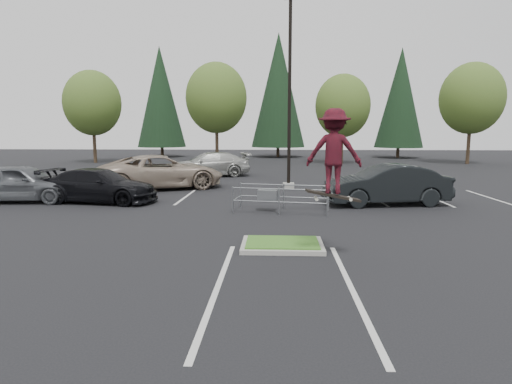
{
  "coord_description": "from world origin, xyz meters",
  "views": [
    {
      "loc": [
        -0.18,
        -11.29,
        3.14
      ],
      "look_at": [
        -0.79,
        1.5,
        1.3
      ],
      "focal_mm": 30.0,
      "sensor_mm": 36.0,
      "label": 1
    }
  ],
  "objects_px": {
    "conif_c": "(400,98)",
    "decid_b": "(216,100)",
    "car_far_silver": "(210,164)",
    "decid_d": "(471,101)",
    "conif_a": "(161,97)",
    "skateboarder": "(334,152)",
    "light_pole": "(289,104)",
    "car_l_tan": "(160,172)",
    "decid_a": "(93,105)",
    "car_l_grey": "(21,183)",
    "conif_b": "(278,90)",
    "cart_corral": "(271,195)",
    "car_l_black": "(98,186)",
    "car_r_charc": "(386,185)",
    "decid_c": "(342,108)"
  },
  "relations": [
    {
      "from": "car_l_black",
      "to": "conif_b",
      "type": "bearing_deg",
      "value": -5.29
    },
    {
      "from": "conif_a",
      "to": "conif_b",
      "type": "relative_size",
      "value": 0.9
    },
    {
      "from": "car_far_silver",
      "to": "car_r_charc",
      "type": "bearing_deg",
      "value": 23.0
    },
    {
      "from": "skateboarder",
      "to": "decid_a",
      "type": "bearing_deg",
      "value": -48.2
    },
    {
      "from": "decid_c",
      "to": "car_far_silver",
      "type": "bearing_deg",
      "value": -132.31
    },
    {
      "from": "car_l_tan",
      "to": "car_l_black",
      "type": "distance_m",
      "value": 4.75
    },
    {
      "from": "conif_c",
      "to": "decid_b",
      "type": "bearing_deg",
      "value": -155.86
    },
    {
      "from": "cart_corral",
      "to": "car_l_black",
      "type": "distance_m",
      "value": 7.84
    },
    {
      "from": "decid_b",
      "to": "conif_c",
      "type": "relative_size",
      "value": 0.77
    },
    {
      "from": "skateboarder",
      "to": "car_l_black",
      "type": "distance_m",
      "value": 12.34
    },
    {
      "from": "conif_c",
      "to": "decid_a",
      "type": "bearing_deg",
      "value": -163.52
    },
    {
      "from": "decid_a",
      "to": "decid_d",
      "type": "distance_m",
      "value": 36.0
    },
    {
      "from": "light_pole",
      "to": "conif_b",
      "type": "distance_m",
      "value": 28.69
    },
    {
      "from": "decid_b",
      "to": "skateboarder",
      "type": "bearing_deg",
      "value": -77.12
    },
    {
      "from": "decid_c",
      "to": "car_far_silver",
      "type": "height_order",
      "value": "decid_c"
    },
    {
      "from": "decid_b",
      "to": "car_l_tan",
      "type": "xyz_separation_m",
      "value": [
        -0.49,
        -19.03,
        -5.12
      ]
    },
    {
      "from": "decid_c",
      "to": "light_pole",
      "type": "bearing_deg",
      "value": -107.11
    },
    {
      "from": "decid_b",
      "to": "conif_a",
      "type": "distance_m",
      "value": 12.43
    },
    {
      "from": "decid_c",
      "to": "car_r_charc",
      "type": "relative_size",
      "value": 1.61
    },
    {
      "from": "conif_b",
      "to": "cart_corral",
      "type": "xyz_separation_m",
      "value": [
        -0.37,
        -35.31,
        -7.2
      ]
    },
    {
      "from": "decid_a",
      "to": "cart_corral",
      "type": "distance_m",
      "value": 30.87
    },
    {
      "from": "car_l_black",
      "to": "skateboarder",
      "type": "bearing_deg",
      "value": -122.87
    },
    {
      "from": "decid_d",
      "to": "conif_a",
      "type": "bearing_deg",
      "value": 163.19
    },
    {
      "from": "car_l_tan",
      "to": "car_l_grey",
      "type": "bearing_deg",
      "value": 107.42
    },
    {
      "from": "conif_b",
      "to": "cart_corral",
      "type": "relative_size",
      "value": 3.84
    },
    {
      "from": "decid_d",
      "to": "car_l_black",
      "type": "distance_m",
      "value": 35.31
    },
    {
      "from": "conif_b",
      "to": "car_r_charc",
      "type": "xyz_separation_m",
      "value": [
        4.5,
        -33.5,
        -6.99
      ]
    },
    {
      "from": "light_pole",
      "to": "car_l_tan",
      "type": "xyz_separation_m",
      "value": [
        -7.0,
        -0.5,
        -3.64
      ]
    },
    {
      "from": "decid_c",
      "to": "decid_d",
      "type": "relative_size",
      "value": 0.89
    },
    {
      "from": "light_pole",
      "to": "conif_a",
      "type": "height_order",
      "value": "conif_a"
    },
    {
      "from": "conif_b",
      "to": "car_l_tan",
      "type": "distance_m",
      "value": 30.52
    },
    {
      "from": "skateboarder",
      "to": "car_far_silver",
      "type": "distance_m",
      "value": 20.0
    },
    {
      "from": "cart_corral",
      "to": "car_l_grey",
      "type": "relative_size",
      "value": 0.76
    },
    {
      "from": "conif_a",
      "to": "conif_c",
      "type": "height_order",
      "value": "conif_a"
    },
    {
      "from": "conif_a",
      "to": "car_l_black",
      "type": "xyz_separation_m",
      "value": [
        6.0,
        -33.0,
        -6.35
      ]
    },
    {
      "from": "light_pole",
      "to": "car_l_tan",
      "type": "relative_size",
      "value": 1.52
    },
    {
      "from": "light_pole",
      "to": "car_r_charc",
      "type": "bearing_deg",
      "value": -51.34
    },
    {
      "from": "decid_d",
      "to": "conif_a",
      "type": "relative_size",
      "value": 0.73
    },
    {
      "from": "decid_b",
      "to": "car_far_silver",
      "type": "height_order",
      "value": "decid_b"
    },
    {
      "from": "conif_b",
      "to": "conif_c",
      "type": "bearing_deg",
      "value": -4.09
    },
    {
      "from": "car_l_grey",
      "to": "car_far_silver",
      "type": "height_order",
      "value": "car_l_grey"
    },
    {
      "from": "decid_d",
      "to": "conif_a",
      "type": "distance_m",
      "value": 33.44
    },
    {
      "from": "decid_a",
      "to": "conif_a",
      "type": "relative_size",
      "value": 0.69
    },
    {
      "from": "light_pole",
      "to": "cart_corral",
      "type": "relative_size",
      "value": 2.68
    },
    {
      "from": "decid_a",
      "to": "decid_c",
      "type": "distance_m",
      "value": 24.0
    },
    {
      "from": "decid_b",
      "to": "conif_a",
      "type": "bearing_deg",
      "value": 130.17
    },
    {
      "from": "skateboarder",
      "to": "decid_b",
      "type": "bearing_deg",
      "value": -67.08
    },
    {
      "from": "car_l_tan",
      "to": "car_l_black",
      "type": "relative_size",
      "value": 1.3
    },
    {
      "from": "car_l_grey",
      "to": "light_pole",
      "type": "bearing_deg",
      "value": -72.27
    },
    {
      "from": "skateboarder",
      "to": "car_l_grey",
      "type": "xyz_separation_m",
      "value": [
        -12.7,
        8.0,
        -1.79
      ]
    }
  ]
}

